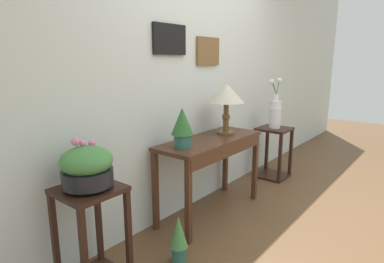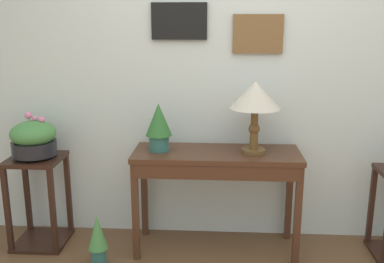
# 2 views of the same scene
# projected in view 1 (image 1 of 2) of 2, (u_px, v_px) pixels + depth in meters

# --- Properties ---
(ground_plane) EXTENTS (12.00, 12.00, 0.01)m
(ground_plane) POSITION_uv_depth(u_px,v_px,m) (338.00, 248.00, 2.56)
(ground_plane) COLOR brown
(back_wall_with_art) EXTENTS (9.00, 0.13, 2.80)m
(back_wall_with_art) POSITION_uv_depth(u_px,v_px,m) (194.00, 67.00, 3.16)
(back_wall_with_art) COLOR silver
(back_wall_with_art) RESTS_ON ground
(console_table) EXTENTS (1.18, 0.44, 0.75)m
(console_table) POSITION_uv_depth(u_px,v_px,m) (213.00, 150.00, 3.01)
(console_table) COLOR #472819
(console_table) RESTS_ON ground
(table_lamp) EXTENTS (0.35, 0.35, 0.50)m
(table_lamp) POSITION_uv_depth(u_px,v_px,m) (226.00, 96.00, 3.11)
(table_lamp) COLOR brown
(table_lamp) RESTS_ON console_table
(potted_plant_on_console) EXTENTS (0.18, 0.18, 0.34)m
(potted_plant_on_console) POSITION_uv_depth(u_px,v_px,m) (182.00, 126.00, 2.65)
(potted_plant_on_console) COLOR #2D665B
(potted_plant_on_console) RESTS_ON console_table
(pedestal_stand_left) EXTENTS (0.38, 0.38, 0.68)m
(pedestal_stand_left) POSITION_uv_depth(u_px,v_px,m) (92.00, 237.00, 2.09)
(pedestal_stand_left) COLOR black
(pedestal_stand_left) RESTS_ON ground
(planter_bowl_wide_left) EXTENTS (0.32, 0.32, 0.33)m
(planter_bowl_wide_left) POSITION_uv_depth(u_px,v_px,m) (87.00, 166.00, 1.98)
(planter_bowl_wide_left) COLOR black
(planter_bowl_wide_left) RESTS_ON pedestal_stand_left
(pedestal_stand_right) EXTENTS (0.38, 0.38, 0.64)m
(pedestal_stand_right) POSITION_uv_depth(u_px,v_px,m) (273.00, 153.00, 4.07)
(pedestal_stand_right) COLOR black
(pedestal_stand_right) RESTS_ON ground
(flower_vase_tall_right) EXTENTS (0.15, 0.17, 0.62)m
(flower_vase_tall_right) POSITION_uv_depth(u_px,v_px,m) (275.00, 110.00, 3.95)
(flower_vase_tall_right) COLOR silver
(flower_vase_tall_right) RESTS_ON pedestal_stand_right
(potted_plant_floor) EXTENTS (0.13, 0.13, 0.37)m
(potted_plant_floor) POSITION_uv_depth(u_px,v_px,m) (179.00, 237.00, 2.33)
(potted_plant_floor) COLOR #2D665B
(potted_plant_floor) RESTS_ON ground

